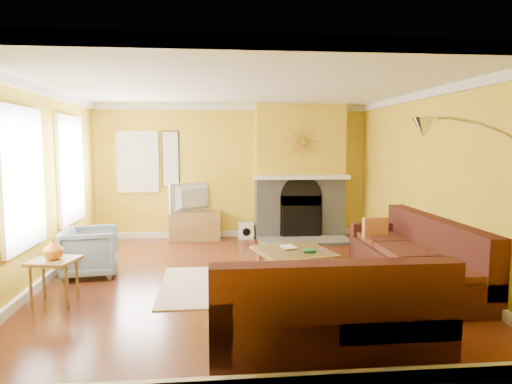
{
  "coord_description": "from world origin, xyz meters",
  "views": [
    {
      "loc": [
        -0.45,
        -6.32,
        1.92
      ],
      "look_at": [
        0.22,
        0.4,
        1.2
      ],
      "focal_mm": 32.0,
      "sensor_mm": 36.0,
      "label": 1
    }
  ],
  "objects": [
    {
      "name": "floor",
      "position": [
        0.0,
        0.0,
        -0.01
      ],
      "size": [
        5.5,
        6.0,
        0.02
      ],
      "primitive_type": "cube",
      "color": "maroon",
      "rests_on": "ground"
    },
    {
      "name": "ceiling",
      "position": [
        0.0,
        0.0,
        2.71
      ],
      "size": [
        5.5,
        6.0,
        0.02
      ],
      "primitive_type": "cube",
      "color": "white",
      "rests_on": "ground"
    },
    {
      "name": "wall_back",
      "position": [
        0.0,
        3.01,
        1.35
      ],
      "size": [
        5.5,
        0.02,
        2.7
      ],
      "primitive_type": "cube",
      "color": "gold",
      "rests_on": "ground"
    },
    {
      "name": "wall_front",
      "position": [
        0.0,
        -3.01,
        1.35
      ],
      "size": [
        5.5,
        0.02,
        2.7
      ],
      "primitive_type": "cube",
      "color": "gold",
      "rests_on": "ground"
    },
    {
      "name": "wall_left",
      "position": [
        -2.76,
        0.0,
        1.35
      ],
      "size": [
        0.02,
        6.0,
        2.7
      ],
      "primitive_type": "cube",
      "color": "gold",
      "rests_on": "ground"
    },
    {
      "name": "wall_right",
      "position": [
        2.76,
        0.0,
        1.35
      ],
      "size": [
        0.02,
        6.0,
        2.7
      ],
      "primitive_type": "cube",
      "color": "gold",
      "rests_on": "ground"
    },
    {
      "name": "baseboard",
      "position": [
        0.0,
        0.0,
        0.06
      ],
      "size": [
        5.5,
        6.0,
        0.12
      ],
      "primitive_type": null,
      "color": "white",
      "rests_on": "floor"
    },
    {
      "name": "crown_molding",
      "position": [
        0.0,
        0.0,
        2.64
      ],
      "size": [
        5.5,
        6.0,
        0.12
      ],
      "primitive_type": null,
      "color": "white",
      "rests_on": "ceiling"
    },
    {
      "name": "window_left_near",
      "position": [
        -2.72,
        1.3,
        1.5
      ],
      "size": [
        0.06,
        1.22,
        1.72
      ],
      "primitive_type": "cube",
      "color": "white",
      "rests_on": "wall_left"
    },
    {
      "name": "window_left_far",
      "position": [
        -2.72,
        -0.6,
        1.5
      ],
      "size": [
        0.06,
        1.22,
        1.72
      ],
      "primitive_type": "cube",
      "color": "white",
      "rests_on": "wall_left"
    },
    {
      "name": "window_back",
      "position": [
        -1.9,
        2.96,
        1.55
      ],
      "size": [
        0.82,
        0.06,
        1.22
      ],
      "primitive_type": "cube",
      "color": "white",
      "rests_on": "wall_back"
    },
    {
      "name": "wall_art",
      "position": [
        -1.25,
        2.97,
        1.6
      ],
      "size": [
        0.34,
        0.04,
        1.14
      ],
      "primitive_type": "cube",
      "color": "white",
      "rests_on": "wall_back"
    },
    {
      "name": "fireplace",
      "position": [
        1.35,
        2.8,
        1.35
      ],
      "size": [
        1.8,
        0.4,
        2.7
      ],
      "primitive_type": null,
      "color": "gray",
      "rests_on": "floor"
    },
    {
      "name": "mantel",
      "position": [
        1.35,
        2.56,
        1.25
      ],
      "size": [
        1.92,
        0.22,
        0.08
      ],
      "primitive_type": "cube",
      "color": "white",
      "rests_on": "fireplace"
    },
    {
      "name": "hearth",
      "position": [
        1.35,
        2.25,
        0.03
      ],
      "size": [
        1.8,
        0.7,
        0.06
      ],
      "primitive_type": "cube",
      "color": "gray",
      "rests_on": "floor"
    },
    {
      "name": "sunburst",
      "position": [
        1.35,
        2.57,
        1.95
      ],
      "size": [
        0.7,
        0.04,
        0.7
      ],
      "primitive_type": null,
      "color": "olive",
      "rests_on": "fireplace"
    },
    {
      "name": "rug",
      "position": [
        0.06,
        -0.29,
        0.01
      ],
      "size": [
        2.4,
        1.8,
        0.02
      ],
      "primitive_type": "cube",
      "color": "beige",
      "rests_on": "floor"
    },
    {
      "name": "sectional_sofa",
      "position": [
        1.14,
        -0.86,
        0.45
      ],
      "size": [
        3.23,
        3.67,
        0.9
      ],
      "primitive_type": null,
      "color": "#431B15",
      "rests_on": "floor"
    },
    {
      "name": "coffee_table",
      "position": [
        0.72,
        0.02,
        0.2
      ],
      "size": [
        1.21,
        1.21,
        0.4
      ],
      "primitive_type": null,
      "rotation": [
        0.0,
        0.0,
        0.25
      ],
      "color": "white",
      "rests_on": "floor"
    },
    {
      "name": "media_console",
      "position": [
        -0.77,
        2.74,
        0.28
      ],
      "size": [
        1.0,
        0.45,
        0.55
      ],
      "primitive_type": "cube",
      "color": "olive",
      "rests_on": "floor"
    },
    {
      "name": "tv",
      "position": [
        -0.77,
        2.74,
        0.84
      ],
      "size": [
        0.9,
        0.72,
        0.59
      ],
      "primitive_type": "imported",
      "rotation": [
        0.0,
        0.0,
        3.78
      ],
      "color": "black",
      "rests_on": "media_console"
    },
    {
      "name": "subwoofer",
      "position": [
        0.25,
        2.79,
        0.15
      ],
      "size": [
        0.3,
        0.3,
        0.3
      ],
      "primitive_type": "cube",
      "color": "white",
      "rests_on": "floor"
    },
    {
      "name": "armchair",
      "position": [
        -2.2,
        0.36,
        0.35
      ],
      "size": [
        0.89,
        0.87,
        0.71
      ],
      "primitive_type": "imported",
      "rotation": [
        0.0,
        0.0,
        1.73
      ],
      "color": "gray",
      "rests_on": "floor"
    },
    {
      "name": "side_table",
      "position": [
        -2.32,
        -0.81,
        0.28
      ],
      "size": [
        0.61,
        0.61,
        0.55
      ],
      "primitive_type": null,
      "rotation": [
        0.0,
        0.0,
        -0.24
      ],
      "color": "olive",
      "rests_on": "floor"
    },
    {
      "name": "vase",
      "position": [
        -2.32,
        -0.81,
        0.67
      ],
      "size": [
        0.27,
        0.27,
        0.25
      ],
      "primitive_type": "imported",
      "rotation": [
        0.0,
        0.0,
        -0.12
      ],
      "color": "orange",
      "rests_on": "side_table"
    },
    {
      "name": "book",
      "position": [
        0.57,
        0.12,
        0.41
      ],
      "size": [
        0.24,
        0.3,
        0.03
      ],
      "primitive_type": "imported",
      "rotation": [
        0.0,
        0.0,
        0.17
      ],
      "color": "white",
      "rests_on": "coffee_table"
    },
    {
      "name": "arc_lamp",
      "position": [
        1.93,
        -2.8,
        1.06
      ],
      "size": [
        1.35,
        0.36,
        2.12
      ],
      "primitive_type": null,
      "color": "silver",
      "rests_on": "floor"
    }
  ]
}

